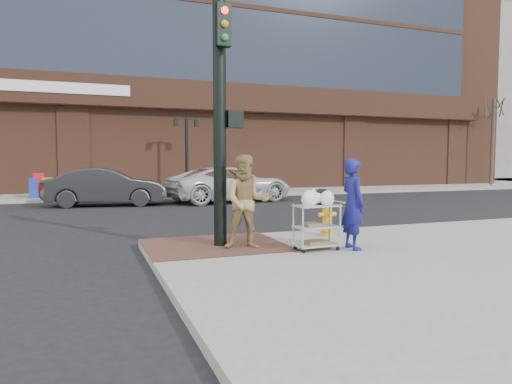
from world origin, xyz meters
name	(u,v)px	position (x,y,z in m)	size (l,w,h in m)	color
ground	(257,259)	(0.00, 0.00, 0.00)	(220.00, 220.00, 0.00)	black
sidewalk_far	(262,179)	(12.50, 32.00, 0.07)	(65.00, 36.00, 0.15)	gray
brick_curb_ramp	(214,245)	(-0.60, 0.90, 0.16)	(2.80, 2.40, 0.01)	#533227
bank_building	(184,14)	(5.00, 31.00, 14.15)	(42.00, 26.00, 28.00)	brown
filler_block	(448,104)	(40.00, 38.00, 9.00)	(14.00, 20.00, 18.00)	slate
bare_tree_a	(494,98)	(24.00, 16.50, 6.27)	(1.80, 1.80, 7.20)	#382B21
lamp_post	(187,146)	(2.00, 16.00, 2.62)	(1.32, 0.22, 4.00)	black
traffic_signal_pole	(221,112)	(-0.48, 0.77, 2.83)	(0.61, 0.51, 5.00)	black
woman_blue	(353,204)	(1.82, -0.44, 1.03)	(0.64, 0.42, 1.77)	navy
pedestrian_tan	(247,202)	(-0.10, 0.32, 1.07)	(0.90, 0.70, 1.85)	#997948
sedan_dark	(107,187)	(-2.25, 11.67, 0.78)	(1.66, 4.75, 1.57)	black
minivan_white	(231,184)	(3.11, 11.73, 0.79)	(2.63, 5.71, 1.59)	silver
utility_cart	(317,223)	(1.11, -0.29, 0.68)	(0.89, 0.54, 1.18)	#9A999E
fire_hydrant	(327,215)	(2.14, 1.14, 0.62)	(0.44, 0.30, 0.93)	orange
newsbox_red	(38,185)	(-5.15, 15.57, 0.71)	(0.47, 0.43, 1.13)	red
newsbox_yellow	(48,188)	(-4.68, 14.72, 0.62)	(0.39, 0.36, 0.94)	orange
newsbox_blue	(33,188)	(-5.30, 14.91, 0.60)	(0.38, 0.34, 0.90)	#1A31A9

